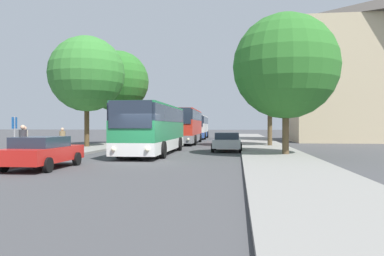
# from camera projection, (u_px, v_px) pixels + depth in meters

# --- Properties ---
(ground_plane) EXTENTS (300.00, 300.00, 0.00)m
(ground_plane) POSITION_uv_depth(u_px,v_px,m) (145.00, 162.00, 19.30)
(ground_plane) COLOR #424244
(ground_plane) RESTS_ON ground
(sidewalk_left) EXTENTS (4.00, 120.00, 0.15)m
(sidewalk_left) POSITION_uv_depth(u_px,v_px,m) (18.00, 159.00, 20.14)
(sidewalk_left) COLOR gray
(sidewalk_left) RESTS_ON ground_plane
(sidewalk_right) EXTENTS (4.00, 120.00, 0.15)m
(sidewalk_right) POSITION_uv_depth(u_px,v_px,m) (283.00, 162.00, 18.45)
(sidewalk_right) COLOR gray
(sidewalk_right) RESTS_ON ground_plane
(bus_front) EXTENTS (2.95, 11.43, 3.21)m
(bus_front) POSITION_uv_depth(u_px,v_px,m) (153.00, 128.00, 24.85)
(bus_front) COLOR silver
(bus_front) RESTS_ON ground_plane
(bus_middle) EXTENTS (3.02, 11.89, 3.51)m
(bus_middle) POSITION_uv_depth(u_px,v_px,m) (186.00, 126.00, 39.10)
(bus_middle) COLOR gray
(bus_middle) RESTS_ON ground_plane
(bus_rear) EXTENTS (2.97, 11.95, 3.22)m
(bus_rear) POSITION_uv_depth(u_px,v_px,m) (198.00, 127.00, 53.71)
(bus_rear) COLOR #2D519E
(bus_rear) RESTS_ON ground_plane
(parked_car_left_curb) EXTENTS (2.12, 4.47, 1.40)m
(parked_car_left_curb) POSITION_uv_depth(u_px,v_px,m) (42.00, 152.00, 16.35)
(parked_car_left_curb) COLOR red
(parked_car_left_curb) RESTS_ON ground_plane
(parked_car_right_near) EXTENTS (2.13, 4.16, 1.37)m
(parked_car_right_near) POSITION_uv_depth(u_px,v_px,m) (227.00, 141.00, 27.29)
(parked_car_right_near) COLOR #B7B7BC
(parked_car_right_near) RESTS_ON ground_plane
(bus_stop_sign) EXTENTS (0.08, 0.45, 2.23)m
(bus_stop_sign) POSITION_uv_depth(u_px,v_px,m) (14.00, 132.00, 19.38)
(bus_stop_sign) COLOR gray
(bus_stop_sign) RESTS_ON sidewalk_left
(pedestrian_waiting_near) EXTENTS (0.36, 0.36, 1.61)m
(pedestrian_waiting_near) POSITION_uv_depth(u_px,v_px,m) (62.00, 141.00, 23.13)
(pedestrian_waiting_near) COLOR #23232D
(pedestrian_waiting_near) RESTS_ON sidewalk_left
(pedestrian_waiting_far) EXTENTS (0.36, 0.36, 1.77)m
(pedestrian_waiting_far) POSITION_uv_depth(u_px,v_px,m) (23.00, 143.00, 18.18)
(pedestrian_waiting_far) COLOR #23232D
(pedestrian_waiting_far) RESTS_ON sidewalk_left
(pedestrian_walking_back) EXTENTS (0.36, 0.36, 1.70)m
(pedestrian_walking_back) POSITION_uv_depth(u_px,v_px,m) (25.00, 141.00, 21.64)
(pedestrian_walking_back) COLOR #23232D
(pedestrian_walking_back) RESTS_ON sidewalk_left
(tree_left_near) EXTENTS (6.26, 6.26, 9.17)m
(tree_left_near) POSITION_uv_depth(u_px,v_px,m) (87.00, 74.00, 31.08)
(tree_left_near) COLOR #513D23
(tree_left_near) RESTS_ON sidewalk_left
(tree_left_far) EXTENTS (6.02, 6.02, 9.08)m
(tree_left_far) POSITION_uv_depth(u_px,v_px,m) (118.00, 82.00, 36.73)
(tree_left_far) COLOR brown
(tree_left_far) RESTS_ON sidewalk_left
(tree_right_near) EXTENTS (6.41, 6.41, 8.56)m
(tree_right_near) POSITION_uv_depth(u_px,v_px,m) (286.00, 66.00, 22.76)
(tree_right_near) COLOR brown
(tree_right_near) RESTS_ON sidewalk_right
(tree_right_mid) EXTENTS (6.30, 6.30, 9.93)m
(tree_right_mid) POSITION_uv_depth(u_px,v_px,m) (270.00, 68.00, 32.82)
(tree_right_mid) COLOR brown
(tree_right_mid) RESTS_ON sidewalk_right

